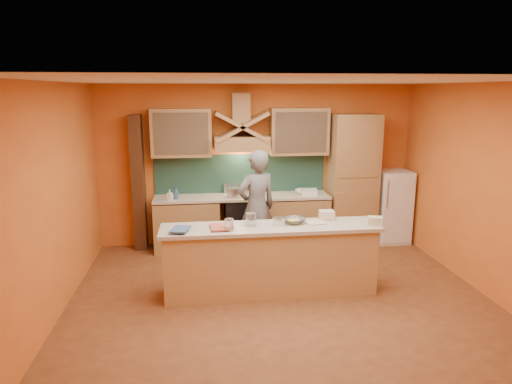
{
  "coord_description": "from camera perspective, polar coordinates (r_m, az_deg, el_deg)",
  "views": [
    {
      "loc": [
        -1.0,
        -5.4,
        2.7
      ],
      "look_at": [
        -0.22,
        0.9,
        1.27
      ],
      "focal_mm": 32.0,
      "sensor_mm": 36.0,
      "label": 1
    }
  ],
  "objects": [
    {
      "name": "floor",
      "position": [
        6.12,
        3.17,
        -13.52
      ],
      "size": [
        5.5,
        5.0,
        0.01
      ],
      "primitive_type": "cube",
      "color": "brown",
      "rests_on": "ground"
    },
    {
      "name": "ceiling",
      "position": [
        5.5,
        3.54,
        13.69
      ],
      "size": [
        5.5,
        5.0,
        0.01
      ],
      "primitive_type": "cube",
      "color": "white",
      "rests_on": "wall_back"
    },
    {
      "name": "wall_back",
      "position": [
        8.07,
        0.16,
        3.39
      ],
      "size": [
        5.5,
        0.02,
        2.8
      ],
      "primitive_type": "cube",
      "color": "orange",
      "rests_on": "floor"
    },
    {
      "name": "wall_front",
      "position": [
        3.33,
        11.2,
        -10.52
      ],
      "size": [
        5.5,
        0.02,
        2.8
      ],
      "primitive_type": "cube",
      "color": "orange",
      "rests_on": "floor"
    },
    {
      "name": "wall_left",
      "position": [
        5.83,
        -24.33,
        -1.37
      ],
      "size": [
        0.02,
        5.0,
        2.8
      ],
      "primitive_type": "cube",
      "color": "orange",
      "rests_on": "floor"
    },
    {
      "name": "wall_right",
      "position": [
        6.7,
        27.14,
        0.07
      ],
      "size": [
        0.02,
        5.0,
        2.8
      ],
      "primitive_type": "cube",
      "color": "orange",
      "rests_on": "floor"
    },
    {
      "name": "base_cabinet_left",
      "position": [
        7.94,
        -8.58,
        -4.1
      ],
      "size": [
        1.1,
        0.6,
        0.86
      ],
      "primitive_type": "cube",
      "color": "#A67B4C",
      "rests_on": "floor"
    },
    {
      "name": "base_cabinet_right",
      "position": [
        8.1,
        5.0,
        -3.65
      ],
      "size": [
        1.1,
        0.6,
        0.86
      ],
      "primitive_type": "cube",
      "color": "#A67B4C",
      "rests_on": "floor"
    },
    {
      "name": "counter_top",
      "position": [
        7.84,
        -1.74,
        -0.61
      ],
      "size": [
        3.0,
        0.62,
        0.04
      ],
      "primitive_type": "cube",
      "color": "beige",
      "rests_on": "base_cabinet_left"
    },
    {
      "name": "stove",
      "position": [
        7.96,
        -1.72,
        -3.76
      ],
      "size": [
        0.6,
        0.58,
        0.9
      ],
      "primitive_type": "cube",
      "color": "black",
      "rests_on": "floor"
    },
    {
      "name": "backsplash",
      "position": [
        8.05,
        -1.95,
        2.28
      ],
      "size": [
        3.0,
        0.03,
        0.7
      ],
      "primitive_type": "cube",
      "color": "#1C3E34",
      "rests_on": "wall_back"
    },
    {
      "name": "range_hood",
      "position": [
        7.74,
        -1.82,
        6.12
      ],
      "size": [
        0.92,
        0.5,
        0.24
      ],
      "primitive_type": "cube",
      "color": "#A67B4C",
      "rests_on": "wall_back"
    },
    {
      "name": "hood_chimney",
      "position": [
        7.79,
        -1.92,
        10.45
      ],
      "size": [
        0.3,
        0.3,
        0.5
      ],
      "primitive_type": "cube",
      "color": "#A67B4C",
      "rests_on": "wall_back"
    },
    {
      "name": "upper_cabinet_left",
      "position": [
        7.77,
        -9.31,
        7.32
      ],
      "size": [
        1.0,
        0.35,
        0.8
      ],
      "primitive_type": "cube",
      "color": "#A67B4C",
      "rests_on": "wall_back"
    },
    {
      "name": "upper_cabinet_right",
      "position": [
        7.94,
        5.38,
        7.55
      ],
      "size": [
        1.0,
        0.35,
        0.8
      ],
      "primitive_type": "cube",
      "color": "#A67B4C",
      "rests_on": "wall_back"
    },
    {
      "name": "pantry_column",
      "position": [
        8.2,
        11.95,
        1.49
      ],
      "size": [
        0.8,
        0.6,
        2.3
      ],
      "primitive_type": "cube",
      "color": "#A67B4C",
      "rests_on": "floor"
    },
    {
      "name": "fridge",
      "position": [
        8.58,
        16.54,
        -1.7
      ],
      "size": [
        0.58,
        0.6,
        1.3
      ],
      "primitive_type": "cube",
      "color": "white",
      "rests_on": "floor"
    },
    {
      "name": "trim_column_left",
      "position": [
        7.98,
        -14.47,
        1.05
      ],
      "size": [
        0.2,
        0.3,
        2.3
      ],
      "primitive_type": "cube",
      "color": "#472816",
      "rests_on": "floor"
    },
    {
      "name": "island_body",
      "position": [
        6.2,
        1.81,
        -8.72
      ],
      "size": [
        2.8,
        0.55,
        0.88
      ],
      "primitive_type": "cube",
      "color": "tan",
      "rests_on": "floor"
    },
    {
      "name": "island_top",
      "position": [
        6.04,
        1.84,
        -4.48
      ],
      "size": [
        2.9,
        0.62,
        0.05
      ],
      "primitive_type": "cube",
      "color": "beige",
      "rests_on": "island_body"
    },
    {
      "name": "person",
      "position": [
        7.1,
        0.07,
        -1.97
      ],
      "size": [
        0.77,
        0.64,
        1.81
      ],
      "primitive_type": "imported",
      "rotation": [
        0.0,
        0.0,
        3.52
      ],
      "color": "slate",
      "rests_on": "floor"
    },
    {
      "name": "pot_large",
      "position": [
        7.74,
        -2.71,
        -0.17
      ],
      "size": [
        0.24,
        0.24,
        0.17
      ],
      "primitive_type": "cylinder",
      "rotation": [
        0.0,
        0.0,
        0.02
      ],
      "color": "#B3B4BA",
      "rests_on": "stove"
    },
    {
      "name": "pot_small",
      "position": [
        7.89,
        -1.2,
        -0.01
      ],
      "size": [
        0.24,
        0.24,
        0.14
      ],
      "primitive_type": "cylinder",
      "rotation": [
        0.0,
        0.0,
        0.19
      ],
      "color": "silver",
      "rests_on": "stove"
    },
    {
      "name": "soap_bottle_a",
      "position": [
        7.67,
        -10.72,
        -0.33
      ],
      "size": [
        0.1,
        0.1,
        0.17
      ],
      "primitive_type": "imported",
      "rotation": [
        0.0,
        0.0,
        -0.43
      ],
      "color": "silver",
      "rests_on": "counter_top"
    },
    {
      "name": "soap_bottle_b",
      "position": [
        7.69,
        -9.97,
        -0.09
      ],
      "size": [
        0.12,
        0.12,
        0.21
      ],
      "primitive_type": "imported",
      "rotation": [
        0.0,
        0.0,
        0.78
      ],
      "color": "#335C8D",
      "rests_on": "counter_top"
    },
    {
      "name": "bowl_back",
      "position": [
        8.01,
        5.82,
        0.05
      ],
      "size": [
        0.26,
        0.26,
        0.08
      ],
      "primitive_type": "imported",
      "rotation": [
        0.0,
        0.0,
        0.02
      ],
      "color": "white",
      "rests_on": "counter_top"
    },
    {
      "name": "dish_rack",
      "position": [
        7.99,
        6.66,
        0.04
      ],
      "size": [
        0.28,
        0.23,
        0.09
      ],
      "primitive_type": "cube",
      "rotation": [
        0.0,
        0.0,
        -0.1
      ],
      "color": "white",
      "rests_on": "counter_top"
    },
    {
      "name": "book_lower",
      "position": [
        5.92,
        -5.74,
        -4.5
      ],
      "size": [
        0.26,
        0.34,
        0.03
      ],
      "primitive_type": "imported",
      "rotation": [
        0.0,
        0.0,
        0.06
      ],
      "color": "#B85341",
      "rests_on": "island_top"
    },
    {
      "name": "book_upper",
      "position": [
        5.88,
        -10.45,
        -4.56
      ],
      "size": [
        0.28,
        0.34,
        0.02
      ],
      "primitive_type": "imported",
      "rotation": [
        0.0,
        0.0,
        -0.26
      ],
      "color": "#3D5C88",
      "rests_on": "island_top"
    },
    {
      "name": "jar_large",
      "position": [
        6.03,
        -0.62,
        -3.42
      ],
      "size": [
        0.19,
        0.19,
        0.17
      ],
      "primitive_type": "cylinder",
      "rotation": [
        0.0,
        0.0,
        0.43
      ],
      "color": "white",
      "rests_on": "island_top"
    },
    {
      "name": "jar_small",
      "position": [
        5.84,
        -3.38,
        -4.08
      ],
      "size": [
        0.15,
        0.15,
        0.15
      ],
      "primitive_type": "cylinder",
      "rotation": [
        0.0,
        0.0,
        -0.41
      ],
      "color": "silver",
      "rests_on": "island_top"
    },
    {
      "name": "kitchen_scale",
      "position": [
        6.04,
        2.81,
        -3.81
      ],
      "size": [
        0.13,
        0.13,
        0.09
      ],
      "primitive_type": "cube",
      "rotation": [
        0.0,
        0.0,
        0.25
      ],
      "color": "white",
      "rests_on": "island_top"
    },
    {
      "name": "mixing_bowl",
      "position": [
        6.16,
        4.77,
        -3.59
      ],
      "size": [
        0.35,
        0.35,
        0.07
      ],
      "primitive_type": "imported",
      "rotation": [
        0.0,
        0.0,
        0.26
      ],
      "color": "silver",
      "rests_on": "island_top"
    },
    {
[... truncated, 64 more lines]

